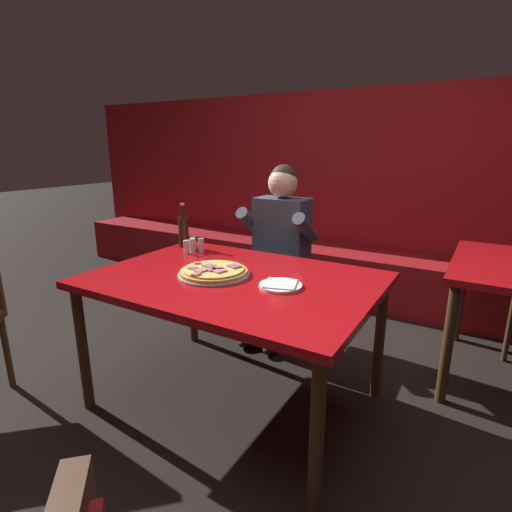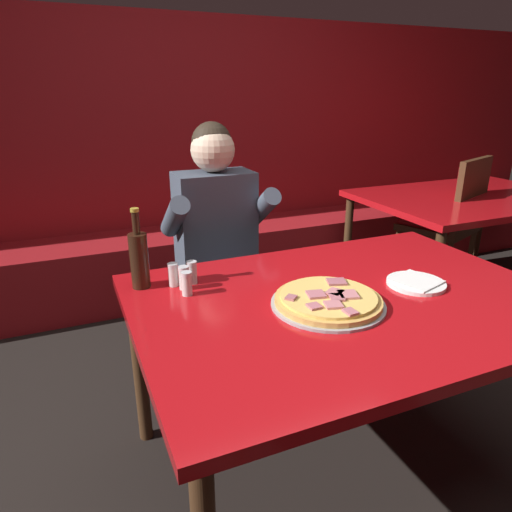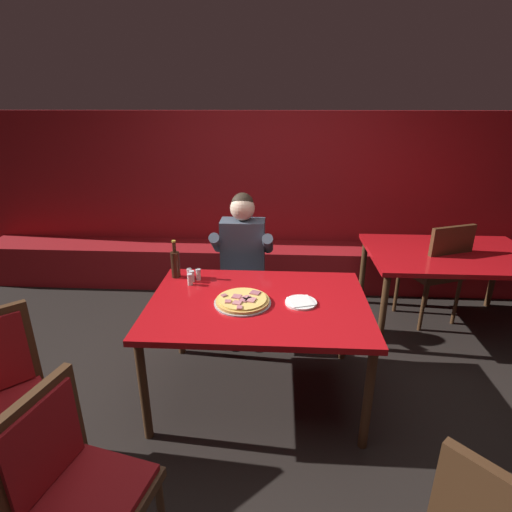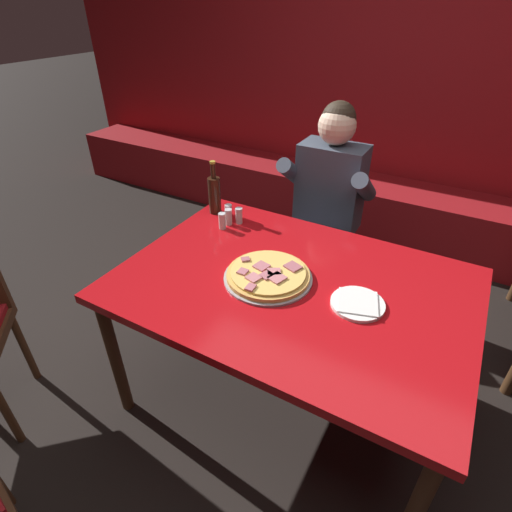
% 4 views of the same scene
% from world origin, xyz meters
% --- Properties ---
extents(ground_plane, '(24.00, 24.00, 0.00)m').
position_xyz_m(ground_plane, '(0.00, 0.00, 0.00)').
color(ground_plane, black).
extents(booth_wall_panel, '(6.80, 0.16, 1.90)m').
position_xyz_m(booth_wall_panel, '(0.00, 2.18, 0.95)').
color(booth_wall_panel, maroon).
rests_on(booth_wall_panel, ground_plane).
extents(booth_bench, '(6.46, 0.48, 0.46)m').
position_xyz_m(booth_bench, '(0.00, 1.86, 0.23)').
color(booth_bench, maroon).
rests_on(booth_bench, ground_plane).
extents(main_dining_table, '(1.46, 1.03, 0.74)m').
position_xyz_m(main_dining_table, '(0.00, 0.00, 0.68)').
color(main_dining_table, '#422816').
rests_on(main_dining_table, ground_plane).
extents(pizza, '(0.38, 0.38, 0.05)m').
position_xyz_m(pizza, '(-0.10, -0.03, 0.76)').
color(pizza, '#9E9EA3').
rests_on(pizza, main_dining_table).
extents(plate_white_paper, '(0.21, 0.21, 0.02)m').
position_xyz_m(plate_white_paper, '(0.28, -0.01, 0.75)').
color(plate_white_paper, white).
rests_on(plate_white_paper, main_dining_table).
extents(beer_bottle, '(0.07, 0.07, 0.29)m').
position_xyz_m(beer_bottle, '(-0.64, 0.36, 0.85)').
color(beer_bottle, black).
rests_on(beer_bottle, main_dining_table).
extents(shaker_oregano, '(0.04, 0.04, 0.09)m').
position_xyz_m(shaker_oregano, '(-0.53, 0.33, 0.78)').
color(shaker_oregano, silver).
rests_on(shaker_oregano, main_dining_table).
extents(shaker_red_pepper_flakes, '(0.04, 0.04, 0.09)m').
position_xyz_m(shaker_red_pepper_flakes, '(-0.46, 0.32, 0.78)').
color(shaker_red_pepper_flakes, silver).
rests_on(shaker_red_pepper_flakes, main_dining_table).
extents(shaker_parmesan, '(0.04, 0.04, 0.09)m').
position_xyz_m(shaker_parmesan, '(-0.50, 0.28, 0.78)').
color(shaker_parmesan, silver).
rests_on(shaker_parmesan, main_dining_table).
extents(shaker_black_pepper, '(0.04, 0.04, 0.09)m').
position_xyz_m(shaker_black_pepper, '(-0.51, 0.23, 0.78)').
color(shaker_black_pepper, silver).
rests_on(shaker_black_pepper, main_dining_table).
extents(diner_seated_blue_shirt, '(0.53, 0.53, 1.27)m').
position_xyz_m(diner_seated_blue_shirt, '(-0.18, 0.82, 0.71)').
color(diner_seated_blue_shirt, black).
rests_on(diner_seated_blue_shirt, ground_plane).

